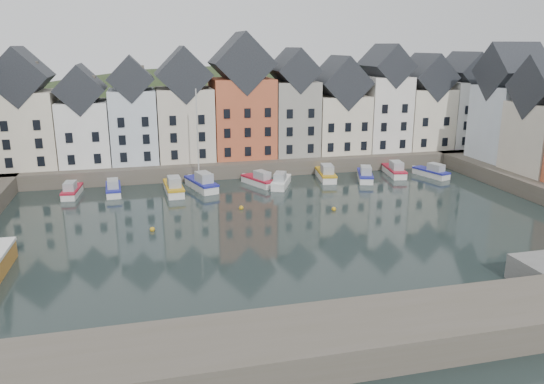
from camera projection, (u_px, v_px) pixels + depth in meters
name	position (u px, v px, depth m)	size (l,w,h in m)	color
ground	(295.00, 229.00, 53.36)	(260.00, 260.00, 0.00)	black
far_quay	(240.00, 159.00, 81.13)	(90.00, 16.00, 2.00)	#524C3F
near_wall	(236.00, 352.00, 30.19)	(50.00, 6.00, 2.00)	#524C3F
hillside	(218.00, 223.00, 110.52)	(153.60, 70.40, 64.00)	#253118
far_terrace	(263.00, 109.00, 77.90)	(72.37, 8.16, 17.78)	#EFE3C8
mooring_buoys	(246.00, 215.00, 57.37)	(20.50, 5.50, 0.50)	#C08E16
boat_a	(72.00, 191.00, 64.99)	(2.23, 5.64, 2.11)	silver
boat_b	(113.00, 189.00, 65.86)	(2.05, 5.79, 2.19)	silver
boat_c	(174.00, 188.00, 66.03)	(2.31, 6.61, 2.51)	silver
boat_d	(202.00, 183.00, 67.88)	(3.87, 7.08, 12.94)	silver
boat_e	(259.00, 180.00, 69.96)	(3.95, 5.96, 2.20)	silver
boat_f	(281.00, 182.00, 69.26)	(4.06, 6.02, 2.23)	silver
boat_g	(326.00, 174.00, 72.94)	(2.94, 6.61, 2.45)	silver
boat_h	(365.00, 175.00, 72.57)	(3.70, 6.22, 2.28)	silver
boat_i	(395.00, 170.00, 75.20)	(2.95, 6.46, 2.39)	silver
boat_j	(432.00, 172.00, 74.49)	(3.31, 5.90, 2.16)	silver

